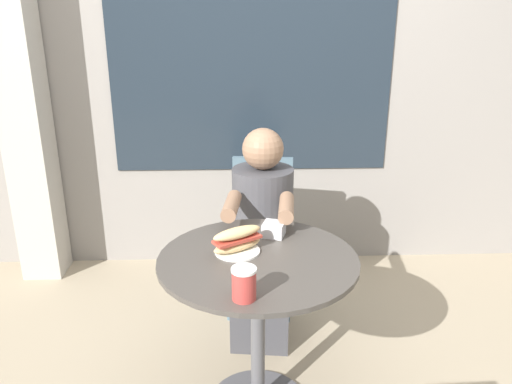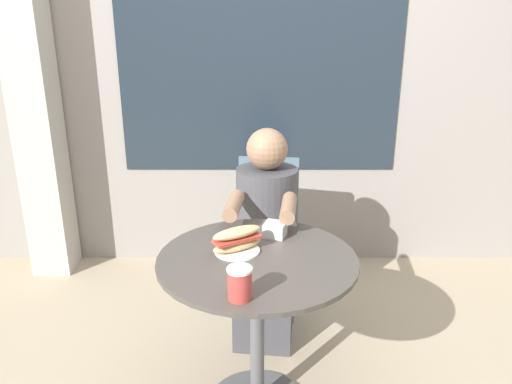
{
  "view_description": "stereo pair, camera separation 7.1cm",
  "coord_description": "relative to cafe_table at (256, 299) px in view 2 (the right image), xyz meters",
  "views": [
    {
      "loc": [
        -0.08,
        -1.77,
        1.63
      ],
      "look_at": [
        0.0,
        0.21,
        0.94
      ],
      "focal_mm": 35.0,
      "sensor_mm": 36.0,
      "label": 1
    },
    {
      "loc": [
        -0.01,
        -1.77,
        1.63
      ],
      "look_at": [
        0.0,
        0.21,
        0.94
      ],
      "focal_mm": 35.0,
      "sensor_mm": 36.0,
      "label": 2
    }
  ],
  "objects": [
    {
      "name": "storefront_wall",
      "position": [
        0.0,
        1.49,
        0.86
      ],
      "size": [
        8.0,
        0.09,
        2.8
      ],
      "color": "gray",
      "rests_on": "ground_plane"
    },
    {
      "name": "lattice_pillar",
      "position": [
        -1.37,
        1.3,
        0.66
      ],
      "size": [
        0.25,
        0.25,
        2.4
      ],
      "color": "#B2ADA3",
      "rests_on": "ground_plane"
    },
    {
      "name": "cafe_table",
      "position": [
        0.0,
        0.0,
        0.0
      ],
      "size": [
        0.8,
        0.8,
        0.74
      ],
      "color": "#47423D",
      "rests_on": "ground_plane"
    },
    {
      "name": "diner_chair",
      "position": [
        0.06,
        0.92,
        -0.02
      ],
      "size": [
        0.42,
        0.42,
        0.87
      ],
      "rotation": [
        0.0,
        0.0,
        3.03
      ],
      "color": "slate",
      "rests_on": "ground_plane"
    },
    {
      "name": "seated_diner",
      "position": [
        0.05,
        0.57,
        -0.05
      ],
      "size": [
        0.37,
        0.58,
        1.12
      ],
      "rotation": [
        0.0,
        0.0,
        3.03
      ],
      "color": "#424247",
      "rests_on": "ground_plane"
    },
    {
      "name": "sandwich_on_plate",
      "position": [
        -0.08,
        0.05,
        0.24
      ],
      "size": [
        0.22,
        0.18,
        0.11
      ],
      "rotation": [
        0.0,
        0.0,
        0.55
      ],
      "color": "white",
      "rests_on": "cafe_table"
    },
    {
      "name": "drink_cup",
      "position": [
        -0.06,
        -0.3,
        0.25
      ],
      "size": [
        0.09,
        0.09,
        0.11
      ],
      "color": "#B73D38",
      "rests_on": "cafe_table"
    },
    {
      "name": "napkin_box",
      "position": [
        0.08,
        0.2,
        0.22
      ],
      "size": [
        0.11,
        0.11,
        0.06
      ],
      "rotation": [
        0.0,
        0.0,
        -0.31
      ],
      "color": "silver",
      "rests_on": "cafe_table"
    }
  ]
}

